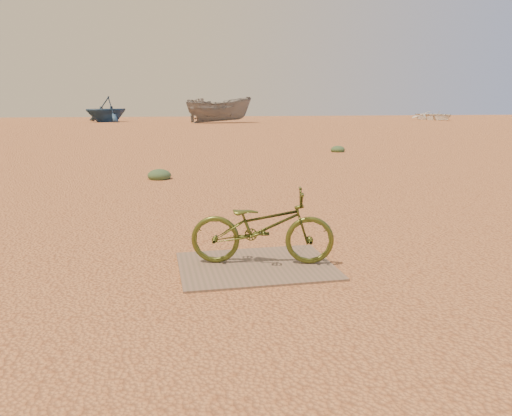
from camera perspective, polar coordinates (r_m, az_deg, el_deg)
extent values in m
plane|color=tan|center=(4.94, -1.59, -8.61)|extent=(120.00, 120.00, 0.00)
cube|color=#78604F|center=(5.41, 0.00, -6.62)|extent=(1.64, 1.25, 0.02)
imported|color=#45511C|center=(5.37, 0.74, -2.15)|extent=(1.62, 0.88, 0.81)
imported|color=navy|center=(48.05, -16.75, 10.78)|extent=(5.78, 5.74, 2.30)
imported|color=slate|center=(44.00, -4.22, 11.12)|extent=(5.87, 2.52, 2.22)
imported|color=white|center=(54.42, 19.75, 9.95)|extent=(4.02, 5.05, 0.94)
ellipsoid|color=#456240|center=(11.79, -10.97, 3.28)|extent=(0.54, 0.54, 0.30)
ellipsoid|color=#456240|center=(18.24, 9.32, 6.35)|extent=(0.51, 0.51, 0.28)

